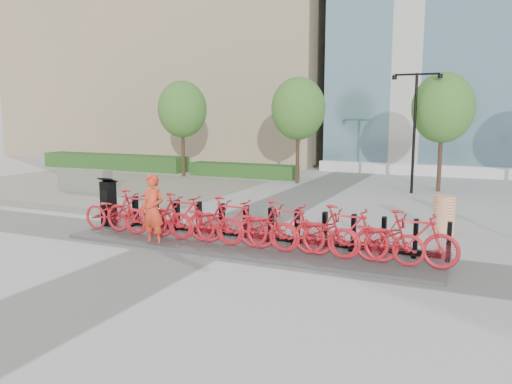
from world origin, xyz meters
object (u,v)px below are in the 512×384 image
at_px(kiosk, 108,202).
at_px(jersey_barrier, 85,180).
at_px(bike_0, 115,212).
at_px(construction_barrel, 444,216).
at_px(worker_red, 153,210).

xyz_separation_m(kiosk, jersey_barrier, (-5.80, 5.25, -0.29)).
distance_m(bike_0, construction_barrel, 9.09).
height_order(bike_0, worker_red, worker_red).
height_order(kiosk, construction_barrel, kiosk).
relative_size(bike_0, jersey_barrier, 0.84).
bearing_deg(construction_barrel, bike_0, -156.88).
xyz_separation_m(worker_red, jersey_barrier, (-8.16, 6.37, -0.44)).
height_order(worker_red, jersey_barrier, worker_red).
bearing_deg(kiosk, worker_red, -29.26).
xyz_separation_m(bike_0, worker_red, (1.69, -0.58, 0.29)).
bearing_deg(jersey_barrier, bike_0, -43.24).
xyz_separation_m(bike_0, jersey_barrier, (-6.47, 5.78, -0.15)).
bearing_deg(bike_0, construction_barrel, -66.88).
bearing_deg(kiosk, bike_0, -42.23).
xyz_separation_m(kiosk, construction_barrel, (9.04, 3.04, -0.21)).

